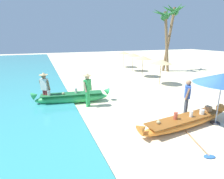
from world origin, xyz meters
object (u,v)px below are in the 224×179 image
Objects in this scene: person_vendor_hatted at (88,87)px; person_tourist_customer at (187,96)px; person_vendor_assistant at (45,86)px; palm_tree_tall_inland at (173,17)px; patio_umbrella_large at (223,79)px; palm_tree_leaning_seaward at (166,21)px; boat_orange_foreground at (185,121)px; boat_green_midground at (72,98)px; paddle at (201,147)px.

person_vendor_hatted reaches higher than person_tourist_customer.
person_vendor_assistant is 0.26× the size of palm_tree_tall_inland.
palm_tree_leaning_seaward is at bearing 64.04° from patio_umbrella_large.
person_tourist_customer is 0.25× the size of palm_tree_tall_inland.
person_vendor_assistant is at bearing 136.73° from boat_orange_foreground.
palm_tree_tall_inland is at bearing 34.47° from person_vendor_hatted.
patio_umbrella_large is at bearing -57.03° from person_tourist_customer.
boat_orange_foreground is at bearing -132.76° from person_tourist_customer.
person_vendor_assistant is 0.81× the size of patio_umbrella_large.
person_vendor_hatted is at bearing -145.53° from palm_tree_tall_inland.
patio_umbrella_large is (6.46, -4.99, 0.91)m from person_vendor_assistant.
boat_orange_foreground is at bearing -43.27° from person_vendor_assistant.
patio_umbrella_large is 0.32× the size of palm_tree_tall_inland.
boat_green_midground is 1.30m from person_vendor_hatted.
person_vendor_assistant is (-5.79, 3.96, 0.05)m from person_tourist_customer.
patio_umbrella_large reaches higher than boat_green_midground.
patio_umbrella_large is 0.34× the size of palm_tree_leaning_seaward.
palm_tree_leaning_seaward reaches higher than person_tourist_customer.
boat_green_midground is at bearing 137.24° from patio_umbrella_large.
boat_green_midground is at bearing -149.26° from palm_tree_leaning_seaward.
person_tourist_customer is (0.74, 0.80, 0.72)m from boat_orange_foreground.
boat_green_midground is 1.55m from person_vendor_assistant.
palm_tree_tall_inland is at bearing 21.28° from palm_tree_leaning_seaward.
person_vendor_assistant is 15.13m from palm_tree_tall_inland.
person_tourist_customer is at bearing -39.76° from boat_green_midground.
patio_umbrella_large is at bearing -9.35° from boat_orange_foreground.
boat_green_midground is 2.55× the size of paddle.
palm_tree_leaning_seaward is 3.81× the size of paddle.
person_vendor_assistant reaches higher than paddle.
boat_green_midground is 5.82m from person_tourist_customer.
boat_orange_foreground is 2.13× the size of patio_umbrella_large.
boat_orange_foreground is 2.72× the size of person_tourist_customer.
person_vendor_hatted is at bearing 129.72° from boat_orange_foreground.
person_vendor_hatted is 2.31m from person_vendor_assistant.
palm_tree_tall_inland is at bearing 54.71° from boat_orange_foreground.
patio_umbrella_large is (4.44, -3.88, 0.90)m from person_vendor_hatted.
palm_tree_tall_inland is 16.03m from paddle.
person_vendor_assistant is 8.22m from patio_umbrella_large.
palm_tree_tall_inland is 1.34m from palm_tree_leaning_seaward.
person_vendor_hatted reaches higher than boat_green_midground.
boat_orange_foreground is at bearing -50.48° from boat_green_midground.
boat_orange_foreground is 14.64m from palm_tree_tall_inland.
palm_tree_leaning_seaward is (5.32, 10.93, 3.09)m from patio_umbrella_large.
person_tourist_customer is 1.03× the size of paddle.
paddle is at bearing -121.22° from person_tourist_customer.
boat_orange_foreground is 2.20m from patio_umbrella_large.
person_vendor_assistant is (-5.06, 4.76, 0.77)m from boat_orange_foreground.
patio_umbrella_large is at bearing 29.32° from paddle.
boat_green_midground is at bearing -11.12° from person_vendor_assistant.
boat_orange_foreground is 2.80× the size of paddle.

